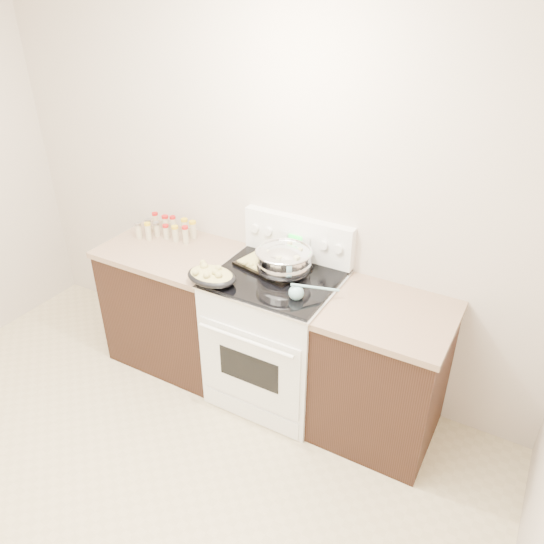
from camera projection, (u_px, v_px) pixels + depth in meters
The scene contains 11 objects.
ground_plane at pixel (90, 531), 2.83m from camera, with size 4.00×3.50×0.02m, color beige.
room_shell at pixel (9, 247), 1.97m from camera, with size 4.10×3.60×2.75m.
counter_left at pixel (177, 304), 3.87m from camera, with size 0.93×0.67×0.92m.
counter_right at pixel (382, 374), 3.21m from camera, with size 0.73×0.67×0.92m.
kitchen_range at pixel (276, 335), 3.50m from camera, with size 0.78×0.73×1.22m.
mixing_bowl at pixel (284, 262), 3.27m from camera, with size 0.36×0.36×0.21m.
roasting_pan at pixel (211, 275), 3.19m from camera, with size 0.33×0.23×0.11m.
baking_sheet at pixel (271, 265), 3.36m from camera, with size 0.48×0.38×0.06m.
wooden_spoon at pixel (275, 274), 3.27m from camera, with size 0.17×0.22×0.04m.
blue_ladle at pixel (298, 292), 3.05m from camera, with size 0.26×0.20×0.11m.
spice_jars at pixel (167, 228), 3.78m from camera, with size 0.39×0.24×0.13m.
Camera 1 is at (1.71, -1.04, 2.62)m, focal length 35.00 mm.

